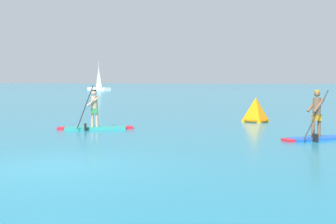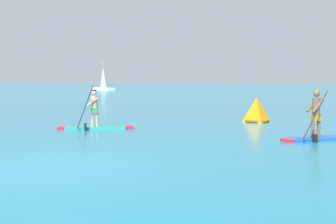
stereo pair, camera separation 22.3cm
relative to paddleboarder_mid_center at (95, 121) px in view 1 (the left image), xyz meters
The scene contains 5 objects.
ground 7.30m from the paddleboarder_mid_center, 73.84° to the right, with size 440.00×440.00×0.00m, color teal.
paddleboarder_mid_center is the anchor object (origin of this frame).
paddleboarder_far_right 8.72m from the paddleboarder_mid_center, ahead, with size 2.58×1.85×1.77m.
race_marker_buoy 8.03m from the paddleboarder_mid_center, 35.96° to the left, with size 1.29×1.29×1.20m.
sailboat_left_horizon 64.05m from the paddleboarder_mid_center, 112.67° to the left, with size 6.05×4.92×5.77m.
Camera 1 is at (4.70, -8.51, 2.05)m, focal length 42.91 mm.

